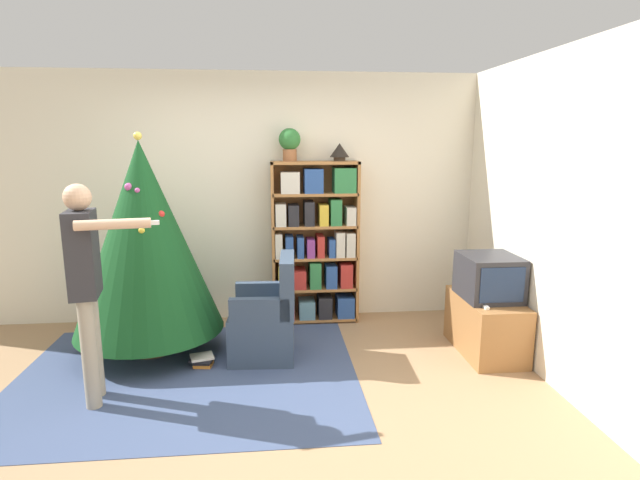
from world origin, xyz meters
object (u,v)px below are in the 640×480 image
standing_person (86,277)px  potted_plant (290,142)px  bookshelf (316,244)px  television (489,277)px  table_lamp (339,151)px  armchair (267,322)px  christmas_tree (145,238)px

standing_person → potted_plant: size_ratio=4.91×
bookshelf → television: 1.76m
television → standing_person: (-3.24, -0.57, 0.24)m
bookshelf → table_lamp: 0.99m
armchair → table_lamp: 1.88m
standing_person → table_lamp: 2.68m
bookshelf → potted_plant: (-0.27, 0.01, 1.05)m
armchair → television: bearing=89.9°
christmas_tree → armchair: christmas_tree is taller
table_lamp → christmas_tree: bearing=-159.1°
bookshelf → christmas_tree: size_ratio=0.86×
christmas_tree → table_lamp: 2.08m
armchair → table_lamp: table_lamp is taller
standing_person → potted_plant: (1.51, 1.56, 0.93)m
armchair → potted_plant: bearing=166.8°
christmas_tree → bookshelf: bearing=23.5°
standing_person → armchair: bearing=108.1°
television → table_lamp: size_ratio=2.66×
standing_person → table_lamp: bearing=117.7°
potted_plant → standing_person: bearing=-134.1°
bookshelf → christmas_tree: bearing=-156.5°
bookshelf → standing_person: (-1.78, -1.55, 0.12)m
bookshelf → television: size_ratio=3.19×
bookshelf → potted_plant: 1.08m
potted_plant → table_lamp: size_ratio=1.64×
bookshelf → armchair: 1.15m
bookshelf → armchair: bookshelf is taller
television → christmas_tree: 3.07m
table_lamp → television: bearing=-39.0°
christmas_tree → standing_person: 0.89m
television → christmas_tree: size_ratio=0.27×
television → potted_plant: bearing=150.2°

